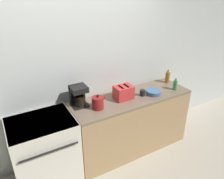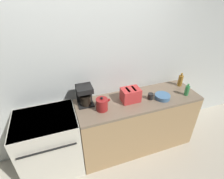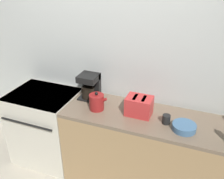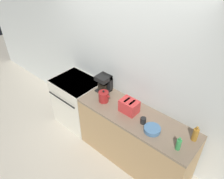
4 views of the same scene
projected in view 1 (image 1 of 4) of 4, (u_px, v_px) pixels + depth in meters
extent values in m
plane|color=beige|center=(103.00, 174.00, 3.04)|extent=(12.00, 12.00, 0.00)
cube|color=silver|center=(78.00, 72.00, 2.99)|extent=(8.00, 0.05, 2.60)
cube|color=silver|center=(45.00, 152.00, 2.78)|extent=(0.78, 0.62, 0.92)
cube|color=black|center=(40.00, 122.00, 2.58)|extent=(0.76, 0.61, 0.02)
cylinder|color=black|center=(27.00, 132.00, 2.40)|extent=(0.20, 0.20, 0.01)
cylinder|color=black|center=(58.00, 123.00, 2.56)|extent=(0.20, 0.20, 0.01)
cylinder|color=black|center=(23.00, 121.00, 2.60)|extent=(0.20, 0.20, 0.01)
cylinder|color=black|center=(52.00, 113.00, 2.76)|extent=(0.20, 0.20, 0.01)
cylinder|color=black|center=(50.00, 152.00, 2.41)|extent=(0.66, 0.02, 0.02)
cube|color=tan|center=(130.00, 124.00, 3.35)|extent=(1.80, 0.59, 0.89)
cube|color=#7A6651|center=(132.00, 98.00, 3.15)|extent=(1.80, 0.59, 0.04)
cylinder|color=maroon|center=(98.00, 103.00, 2.81)|extent=(0.15, 0.15, 0.17)
sphere|color=black|center=(98.00, 96.00, 2.77)|extent=(0.03, 0.03, 0.03)
cylinder|color=maroon|center=(103.00, 99.00, 2.83)|extent=(0.09, 0.03, 0.07)
cube|color=red|center=(123.00, 92.00, 3.05)|extent=(0.25, 0.19, 0.19)
cube|color=black|center=(121.00, 87.00, 2.99)|extent=(0.03, 0.13, 0.01)
cube|color=black|center=(126.00, 86.00, 3.03)|extent=(0.03, 0.13, 0.01)
cube|color=black|center=(80.00, 105.00, 2.91)|extent=(0.21, 0.21, 0.02)
cube|color=black|center=(77.00, 94.00, 2.91)|extent=(0.21, 0.06, 0.28)
cube|color=black|center=(79.00, 89.00, 2.81)|extent=(0.21, 0.21, 0.07)
cylinder|color=black|center=(80.00, 101.00, 2.86)|extent=(0.14, 0.14, 0.12)
cylinder|color=#9E6B23|center=(167.00, 77.00, 3.56)|extent=(0.07, 0.07, 0.17)
cylinder|color=#9E6B23|center=(168.00, 71.00, 3.51)|extent=(0.03, 0.03, 0.04)
cylinder|color=#338C47|center=(175.00, 85.00, 3.32)|extent=(0.06, 0.06, 0.15)
cylinder|color=#338C47|center=(176.00, 80.00, 3.28)|extent=(0.02, 0.02, 0.04)
cylinder|color=black|center=(142.00, 93.00, 3.15)|extent=(0.08, 0.08, 0.09)
cylinder|color=teal|center=(153.00, 92.00, 3.20)|extent=(0.22, 0.22, 0.06)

